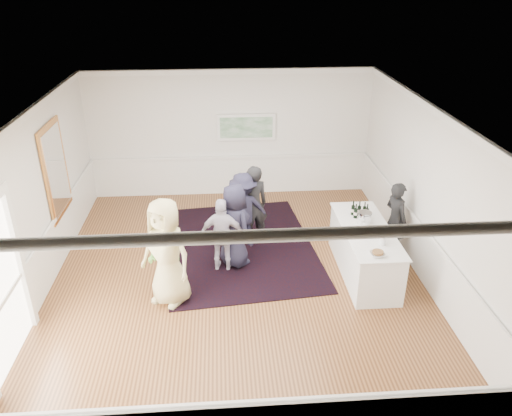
{
  "coord_description": "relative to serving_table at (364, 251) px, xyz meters",
  "views": [
    {
      "loc": [
        -0.22,
        -7.98,
        5.39
      ],
      "look_at": [
        0.37,
        0.2,
        1.38
      ],
      "focal_mm": 35.0,
      "sensor_mm": 36.0,
      "label": 1
    }
  ],
  "objects": [
    {
      "name": "wine_bottles",
      "position": [
        -0.0,
        0.52,
        0.63
      ],
      "size": [
        0.31,
        0.23,
        0.31
      ],
      "color": "black",
      "rests_on": "serving_table"
    },
    {
      "name": "guest_dark_a",
      "position": [
        -2.24,
        1.26,
        0.33
      ],
      "size": [
        1.19,
        0.91,
        1.63
      ],
      "primitive_type": "imported",
      "rotation": [
        0.0,
        0.0,
        3.47
      ],
      "color": "#1E1D30",
      "rests_on": "floor"
    },
    {
      "name": "serving_table",
      "position": [
        0.0,
        0.0,
        0.0
      ],
      "size": [
        0.9,
        2.37,
        0.96
      ],
      "color": "white",
      "rests_on": "floor"
    },
    {
      "name": "bartender",
      "position": [
        0.77,
        0.61,
        0.32
      ],
      "size": [
        0.57,
        0.68,
        1.6
      ],
      "primitive_type": "imported",
      "rotation": [
        0.0,
        0.0,
        1.93
      ],
      "color": "black",
      "rests_on": "floor"
    },
    {
      "name": "wall_front",
      "position": [
        -2.43,
        -4.03,
        1.12
      ],
      "size": [
        7.0,
        0.02,
        3.2
      ],
      "primitive_type": "cube",
      "color": "white",
      "rests_on": "floor"
    },
    {
      "name": "guest_navy",
      "position": [
        -2.45,
        0.51,
        0.37
      ],
      "size": [
        0.92,
        0.99,
        1.7
      ],
      "primitive_type": "imported",
      "rotation": [
        0.0,
        0.0,
        2.2
      ],
      "color": "#1E1D30",
      "rests_on": "floor"
    },
    {
      "name": "ceiling",
      "position": [
        -2.43,
        -0.03,
        2.72
      ],
      "size": [
        7.0,
        8.0,
        0.02
      ],
      "primitive_type": "cube",
      "color": "white",
      "rests_on": "wall_back"
    },
    {
      "name": "guest_lilac",
      "position": [
        -2.69,
        0.33,
        0.27
      ],
      "size": [
        0.92,
        0.48,
        1.5
      ],
      "primitive_type": "imported",
      "rotation": [
        0.0,
        0.0,
        3.01
      ],
      "color": "silver",
      "rests_on": "floor"
    },
    {
      "name": "wall_right",
      "position": [
        1.07,
        -0.03,
        1.12
      ],
      "size": [
        0.02,
        8.0,
        3.2
      ],
      "primitive_type": "cube",
      "color": "white",
      "rests_on": "floor"
    },
    {
      "name": "floor",
      "position": [
        -2.43,
        -0.03,
        -0.48
      ],
      "size": [
        8.0,
        8.0,
        0.0
      ],
      "primitive_type": "plane",
      "color": "brown",
      "rests_on": "ground"
    },
    {
      "name": "guest_dark_b",
      "position": [
        -2.03,
        1.37,
        0.39
      ],
      "size": [
        0.73,
        0.58,
        1.74
      ],
      "primitive_type": "imported",
      "rotation": [
        0.0,
        0.0,
        3.42
      ],
      "color": "black",
      "rests_on": "floor"
    },
    {
      "name": "area_rug",
      "position": [
        -2.34,
        1.14,
        -0.47
      ],
      "size": [
        3.45,
        4.3,
        0.02
      ],
      "primitive_type": "cube",
      "rotation": [
        0.0,
        0.0,
        0.1
      ],
      "color": "black",
      "rests_on": "floor"
    },
    {
      "name": "mirror",
      "position": [
        -5.88,
        1.27,
        1.32
      ],
      "size": [
        0.05,
        1.25,
        1.85
      ],
      "color": "#CD843C",
      "rests_on": "wall_left"
    },
    {
      "name": "ice_bucket",
      "position": [
        0.0,
        0.2,
        0.59
      ],
      "size": [
        0.26,
        0.26,
        0.25
      ],
      "primitive_type": "cylinder",
      "color": "silver",
      "rests_on": "serving_table"
    },
    {
      "name": "guest_green",
      "position": [
        -3.71,
        -0.35,
        0.25
      ],
      "size": [
        0.83,
        0.9,
        1.47
      ],
      "primitive_type": "imported",
      "rotation": [
        0.0,
        0.0,
        -1.07
      ],
      "color": "#75D053",
      "rests_on": "floor"
    },
    {
      "name": "juice_pitchers",
      "position": [
        0.0,
        -0.31,
        0.6
      ],
      "size": [
        0.41,
        0.66,
        0.24
      ],
      "color": "#8BB942",
      "rests_on": "serving_table"
    },
    {
      "name": "guest_tan",
      "position": [
        -3.65,
        -0.63,
        0.5
      ],
      "size": [
        1.15,
        1.05,
        1.97
      ],
      "primitive_type": "imported",
      "rotation": [
        0.0,
        0.0,
        -0.58
      ],
      "color": "#CEBF80",
      "rests_on": "floor"
    },
    {
      "name": "wainscoting",
      "position": [
        -2.43,
        -0.03,
        0.02
      ],
      "size": [
        7.0,
        8.0,
        1.0
      ],
      "primitive_type": null,
      "color": "white",
      "rests_on": "floor"
    },
    {
      "name": "nut_bowl",
      "position": [
        -0.07,
        -0.94,
        0.51
      ],
      "size": [
        0.27,
        0.27,
        0.07
      ],
      "color": "white",
      "rests_on": "serving_table"
    },
    {
      "name": "landscape_painting",
      "position": [
        -2.03,
        3.91,
        1.3
      ],
      "size": [
        1.44,
        0.06,
        0.66
      ],
      "color": "white",
      "rests_on": "wall_back"
    },
    {
      "name": "wall_left",
      "position": [
        -5.93,
        -0.03,
        1.12
      ],
      "size": [
        0.02,
        8.0,
        3.2
      ],
      "primitive_type": "cube",
      "color": "white",
      "rests_on": "floor"
    },
    {
      "name": "wall_back",
      "position": [
        -2.43,
        3.97,
        1.12
      ],
      "size": [
        7.0,
        0.02,
        3.2
      ],
      "primitive_type": "cube",
      "color": "white",
      "rests_on": "floor"
    }
  ]
}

